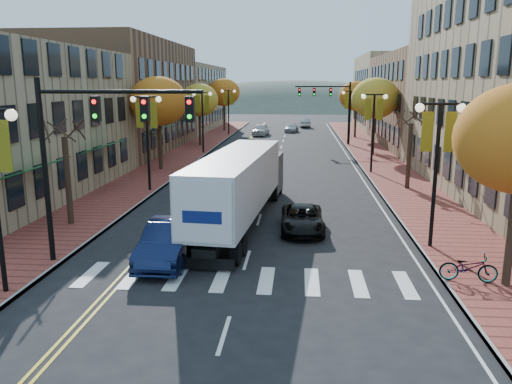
% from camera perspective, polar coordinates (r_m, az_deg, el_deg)
% --- Properties ---
extents(ground, '(200.00, 200.00, 0.00)m').
position_cam_1_polar(ground, '(16.09, -2.59, -12.64)').
color(ground, black).
rests_on(ground, ground).
extents(sidewalk_left, '(4.00, 85.00, 0.15)m').
position_cam_1_polar(sidewalk_left, '(48.69, -8.11, 4.22)').
color(sidewalk_left, brown).
rests_on(sidewalk_left, ground).
extents(sidewalk_right, '(4.00, 85.00, 0.15)m').
position_cam_1_polar(sidewalk_right, '(47.95, 13.40, 3.88)').
color(sidewalk_right, brown).
rests_on(sidewalk_right, ground).
extents(building_left_mid, '(12.00, 24.00, 11.00)m').
position_cam_1_polar(building_left_mid, '(53.93, -15.88, 10.44)').
color(building_left_mid, brown).
rests_on(building_left_mid, ground).
extents(building_left_far, '(12.00, 26.00, 9.50)m').
position_cam_1_polar(building_left_far, '(77.84, -9.28, 10.60)').
color(building_left_far, '#9E8966').
rests_on(building_left_far, ground).
extents(building_right_mid, '(15.00, 24.00, 10.00)m').
position_cam_1_polar(building_right_mid, '(58.86, 21.62, 9.68)').
color(building_right_mid, brown).
rests_on(building_right_mid, ground).
extents(building_right_far, '(15.00, 20.00, 11.00)m').
position_cam_1_polar(building_right_far, '(80.19, 17.20, 10.80)').
color(building_right_far, '#9E8966').
rests_on(building_right_far, ground).
extents(tree_left_a, '(0.28, 0.28, 4.20)m').
position_cam_1_polar(tree_left_a, '(25.40, -20.70, 1.20)').
color(tree_left_a, '#382619').
rests_on(tree_left_a, sidewalk_left).
extents(tree_left_b, '(4.48, 4.48, 7.21)m').
position_cam_1_polar(tree_left_b, '(40.02, -11.10, 10.12)').
color(tree_left_b, '#382619').
rests_on(tree_left_b, sidewalk_left).
extents(tree_left_c, '(4.16, 4.16, 6.69)m').
position_cam_1_polar(tree_left_c, '(55.58, -6.51, 10.40)').
color(tree_left_c, '#382619').
rests_on(tree_left_c, sidewalk_left).
extents(tree_left_d, '(4.61, 4.61, 7.42)m').
position_cam_1_polar(tree_left_d, '(73.30, -3.69, 11.30)').
color(tree_left_d, '#382619').
rests_on(tree_left_d, sidewalk_left).
extents(tree_right_b, '(0.28, 0.28, 4.20)m').
position_cam_1_polar(tree_right_b, '(33.52, 17.08, 3.96)').
color(tree_right_b, '#382619').
rests_on(tree_right_b, sidewalk_right).
extents(tree_right_c, '(4.48, 4.48, 7.21)m').
position_cam_1_polar(tree_right_c, '(48.98, 13.46, 10.37)').
color(tree_right_c, '#382619').
rests_on(tree_right_c, sidewalk_right).
extents(tree_right_d, '(4.35, 4.35, 7.00)m').
position_cam_1_polar(tree_right_d, '(64.86, 11.41, 10.70)').
color(tree_right_d, '#382619').
rests_on(tree_right_d, sidewalk_right).
extents(lamp_left_b, '(1.96, 0.36, 6.05)m').
position_cam_1_polar(lamp_left_b, '(32.00, -12.36, 7.53)').
color(lamp_left_b, black).
rests_on(lamp_left_b, ground).
extents(lamp_left_c, '(1.96, 0.36, 6.05)m').
position_cam_1_polar(lamp_left_c, '(49.44, -6.15, 9.30)').
color(lamp_left_c, black).
rests_on(lamp_left_c, ground).
extents(lamp_left_d, '(1.96, 0.36, 6.05)m').
position_cam_1_polar(lamp_left_d, '(67.18, -3.17, 10.11)').
color(lamp_left_d, black).
rests_on(lamp_left_d, ground).
extents(lamp_right_a, '(1.96, 0.36, 6.05)m').
position_cam_1_polar(lamp_right_a, '(21.34, 20.04, 4.85)').
color(lamp_right_a, black).
rests_on(lamp_right_a, ground).
extents(lamp_right_b, '(1.96, 0.36, 6.05)m').
position_cam_1_polar(lamp_right_b, '(38.93, 13.28, 8.28)').
color(lamp_right_b, black).
rests_on(lamp_right_b, ground).
extents(lamp_right_c, '(1.96, 0.36, 6.05)m').
position_cam_1_polar(lamp_right_c, '(56.78, 10.72, 9.53)').
color(lamp_right_c, black).
rests_on(lamp_right_c, ground).
extents(traffic_mast_near, '(6.10, 0.35, 7.00)m').
position_cam_1_polar(traffic_mast_near, '(19.07, -18.14, 6.09)').
color(traffic_mast_near, black).
rests_on(traffic_mast_near, ground).
extents(traffic_mast_far, '(6.10, 0.34, 7.00)m').
position_cam_1_polar(traffic_mast_far, '(56.60, 8.68, 10.24)').
color(traffic_mast_far, black).
rests_on(traffic_mast_far, ground).
extents(semi_truck, '(3.55, 14.60, 3.61)m').
position_cam_1_polar(semi_truck, '(24.41, -1.59, 1.25)').
color(semi_truck, black).
rests_on(semi_truck, ground).
extents(navy_sedan, '(1.72, 4.82, 1.58)m').
position_cam_1_polar(navy_sedan, '(19.70, -9.91, -5.60)').
color(navy_sedan, '#0D1637').
rests_on(navy_sedan, ground).
extents(black_suv, '(2.07, 4.30, 1.18)m').
position_cam_1_polar(black_suv, '(23.44, 5.32, -3.09)').
color(black_suv, black).
rests_on(black_suv, ground).
extents(car_far_white, '(2.36, 4.74, 1.55)m').
position_cam_1_polar(car_far_white, '(67.43, 0.55, 7.14)').
color(car_far_white, silver).
rests_on(car_far_white, ground).
extents(car_far_silver, '(2.14, 4.25, 1.18)m').
position_cam_1_polar(car_far_silver, '(72.52, 4.09, 7.32)').
color(car_far_silver, '#A3A3AB').
rests_on(car_far_silver, ground).
extents(car_far_oncoming, '(1.94, 4.53, 1.45)m').
position_cam_1_polar(car_far_oncoming, '(80.63, 5.55, 7.88)').
color(car_far_oncoming, '#AAAAB2').
rests_on(car_far_oncoming, ground).
extents(bicycle, '(1.96, 0.85, 1.00)m').
position_cam_1_polar(bicycle, '(18.64, 23.11, -7.93)').
color(bicycle, gray).
rests_on(bicycle, sidewalk_right).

